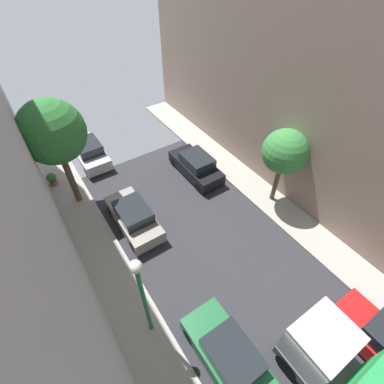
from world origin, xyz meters
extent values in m
plane|color=#2D2D33|center=(0.00, 0.00, 0.00)|extent=(32.00, 32.00, 0.00)
cube|color=#A8A399|center=(5.00, 0.00, 0.07)|extent=(2.00, 44.00, 0.15)
cube|color=#1E6638|center=(-2.70, 1.99, 0.55)|extent=(1.76, 4.20, 0.76)
cube|color=#1E2328|center=(-2.70, 1.84, 1.25)|extent=(1.56, 2.10, 0.64)
cylinder|color=black|center=(-3.48, 3.54, 0.32)|extent=(0.22, 0.64, 0.64)
cylinder|color=black|center=(-1.92, 3.54, 0.32)|extent=(0.22, 0.64, 0.64)
cube|color=gray|center=(-2.70, 10.35, 0.55)|extent=(1.76, 4.20, 0.76)
cube|color=#1E2328|center=(-2.70, 10.20, 1.25)|extent=(1.56, 2.10, 0.64)
cylinder|color=black|center=(-3.48, 11.90, 0.32)|extent=(0.22, 0.64, 0.64)
cylinder|color=black|center=(-1.92, 11.90, 0.32)|extent=(0.22, 0.64, 0.64)
cylinder|color=black|center=(-3.48, 8.80, 0.32)|extent=(0.22, 0.64, 0.64)
cylinder|color=black|center=(-1.92, 8.80, 0.32)|extent=(0.22, 0.64, 0.64)
cube|color=silver|center=(-2.70, 17.55, 0.55)|extent=(1.76, 4.20, 0.76)
cube|color=#1E2328|center=(-2.70, 17.40, 1.25)|extent=(1.56, 2.10, 0.64)
cylinder|color=black|center=(-3.48, 19.10, 0.32)|extent=(0.22, 0.64, 0.64)
cylinder|color=black|center=(-1.92, 19.10, 0.32)|extent=(0.22, 0.64, 0.64)
cylinder|color=black|center=(-3.48, 16.00, 0.32)|extent=(0.22, 0.64, 0.64)
cylinder|color=black|center=(-1.92, 16.00, 0.32)|extent=(0.22, 0.64, 0.64)
cube|color=red|center=(2.70, -1.12, 0.55)|extent=(1.76, 4.20, 0.76)
cylinder|color=black|center=(1.92, 0.43, 0.32)|extent=(0.22, 0.64, 0.64)
cylinder|color=black|center=(3.48, 0.43, 0.32)|extent=(0.22, 0.64, 0.64)
cube|color=black|center=(2.70, 12.10, 0.55)|extent=(1.76, 4.20, 0.76)
cube|color=#1E2328|center=(2.70, 11.95, 1.25)|extent=(1.56, 2.10, 0.64)
cylinder|color=black|center=(1.92, 13.65, 0.32)|extent=(0.22, 0.64, 0.64)
cylinder|color=black|center=(3.48, 13.65, 0.32)|extent=(0.22, 0.64, 0.64)
cylinder|color=black|center=(1.92, 10.55, 0.32)|extent=(0.22, 0.64, 0.64)
cylinder|color=black|center=(3.48, 10.55, 0.32)|extent=(0.22, 0.64, 0.64)
cube|color=#B7B7BC|center=(0.00, 0.33, 1.83)|extent=(2.10, 1.80, 1.70)
cylinder|color=black|center=(-0.98, 0.53, 0.48)|extent=(0.30, 0.96, 0.96)
cylinder|color=black|center=(0.98, 0.53, 0.48)|extent=(0.30, 0.96, 0.96)
cylinder|color=brown|center=(-4.73, 13.95, 1.94)|extent=(0.36, 0.36, 3.58)
sphere|color=#2D7233|center=(-4.73, 13.95, 4.98)|extent=(3.33, 3.33, 3.33)
cylinder|color=brown|center=(5.20, 7.43, 1.47)|extent=(0.26, 0.26, 2.64)
sphere|color=#38843D|center=(5.20, 7.43, 3.70)|extent=(2.45, 2.45, 2.45)
cylinder|color=brown|center=(-5.63, 16.26, 0.30)|extent=(0.48, 0.48, 0.31)
sphere|color=#2D7233|center=(-5.63, 16.26, 0.70)|extent=(0.60, 0.60, 0.60)
cylinder|color=#26723F|center=(-4.60, 4.76, 2.51)|extent=(0.16, 0.16, 4.72)
sphere|color=white|center=(-4.60, 4.76, 5.09)|extent=(0.44, 0.44, 0.44)
camera|label=1|loc=(-5.67, 0.07, 12.73)|focal=26.48mm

